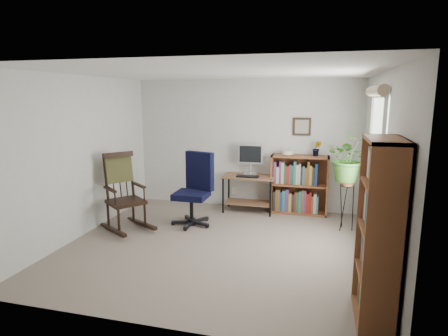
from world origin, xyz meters
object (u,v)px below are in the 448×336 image
(rocking_chair, at_px, (125,191))
(tall_bookshelf, at_px, (379,232))
(office_chair, at_px, (191,189))
(low_bookshelf, at_px, (299,185))
(desk, at_px, (249,194))

(rocking_chair, bearing_deg, tall_bookshelf, -76.62)
(office_chair, xyz_separation_m, low_bookshelf, (1.67, 1.09, -0.08))
(desk, xyz_separation_m, low_bookshelf, (0.90, 0.12, 0.19))
(desk, height_order, office_chair, office_chair)
(rocking_chair, height_order, low_bookshelf, rocking_chair)
(office_chair, relative_size, low_bookshelf, 1.14)
(office_chair, bearing_deg, low_bookshelf, 50.55)
(low_bookshelf, height_order, tall_bookshelf, tall_bookshelf)
(rocking_chair, bearing_deg, low_bookshelf, -21.02)
(desk, distance_m, tall_bookshelf, 3.57)
(rocking_chair, bearing_deg, office_chair, -25.84)
(office_chair, distance_m, low_bookshelf, 1.99)
(office_chair, xyz_separation_m, rocking_chair, (-0.93, -0.45, 0.02))
(desk, height_order, tall_bookshelf, tall_bookshelf)
(low_bookshelf, bearing_deg, tall_bookshelf, -74.29)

